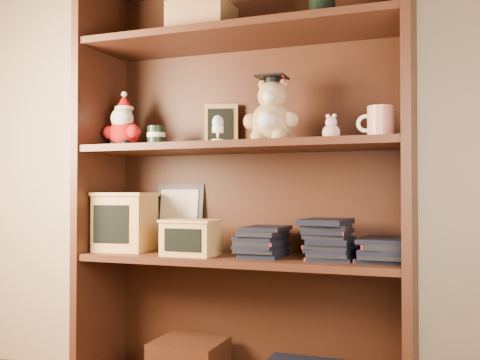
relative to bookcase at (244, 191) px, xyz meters
The scene contains 16 objects.
bookcase is the anchor object (origin of this frame).
shelf_lower 0.25m from the bookcase, 87.06° to the right, with size 1.14×0.33×0.02m.
shelf_upper 0.17m from the bookcase, 87.06° to the right, with size 1.14×0.33×0.02m.
santa_plush 0.55m from the bookcase, behind, with size 0.16×0.12×0.23m.
teachers_tin 0.40m from the bookcase, behind, with size 0.07×0.07×0.08m.
chalkboard_plaque 0.29m from the bookcase, 151.27° to the left, with size 0.13×0.09×0.17m.
egg_cup 0.26m from the bookcase, 112.69° to the right, with size 0.05×0.05×0.10m.
grad_teddy_bear 0.30m from the bookcase, 25.06° to the right, with size 0.20×0.17×0.24m.
pink_figurine 0.39m from the bookcase, ahead, with size 0.06×0.06×0.10m.
teacher_mug 0.54m from the bookcase, ahead, with size 0.12×0.09×0.11m.
certificate_frame 0.34m from the bookcase, 164.12° to the left, with size 0.21×0.05×0.26m.
treats_box 0.49m from the bookcase, behind, with size 0.23×0.23×0.22m.
pencils_box 0.26m from the bookcase, 144.17° to the right, with size 0.20×0.14×0.13m.
book_stack_left 0.20m from the bookcase, 29.79° to the right, with size 0.14×0.20×0.11m.
book_stack_mid 0.36m from the bookcase, ahead, with size 0.14×0.20×0.14m.
book_stack_right 0.54m from the bookcase, ahead, with size 0.14×0.20×0.08m.
Camera 1 is at (0.56, -0.58, 0.78)m, focal length 42.00 mm.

